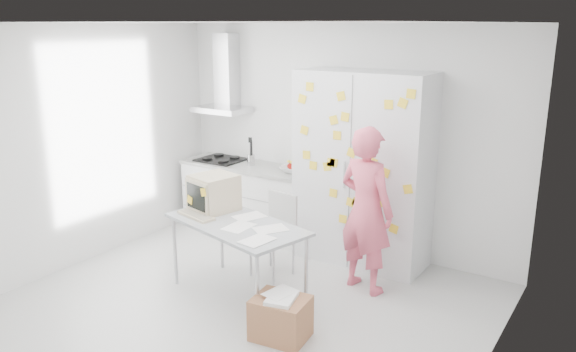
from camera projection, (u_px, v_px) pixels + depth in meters
The scene contains 10 objects.
floor at pixel (243, 307), 5.52m from camera, with size 4.50×4.00×0.02m, color silver.
walls at pixel (283, 159), 5.75m from camera, with size 4.52×4.01×2.70m.
ceiling at pixel (237, 23), 4.81m from camera, with size 4.50×4.00×0.02m, color white.
counter_run at pixel (249, 198), 7.40m from camera, with size 1.84×0.63×1.28m.
range_hood at pixel (225, 81), 7.36m from camera, with size 0.70×0.48×1.01m.
tall_cabinet at pixel (363, 169), 6.35m from camera, with size 1.50×0.68×2.20m.
person at pixel (366, 210), 5.68m from camera, with size 0.63×0.41×1.73m, color #EB5B74.
desk at pixel (221, 206), 5.74m from camera, with size 1.60×1.06×1.17m.
chair at pixel (276, 229), 6.14m from camera, with size 0.45×0.45×0.91m.
cardboard_box at pixel (281, 317), 4.93m from camera, with size 0.52×0.44×0.42m.
Camera 1 is at (3.09, -3.94, 2.69)m, focal length 35.00 mm.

